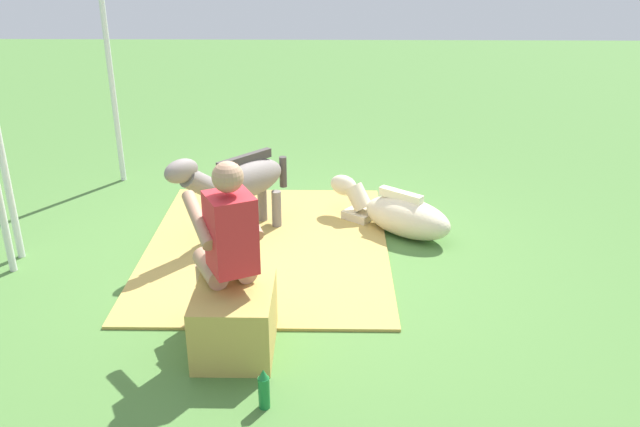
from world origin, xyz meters
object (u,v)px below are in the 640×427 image
hay_bale (235,320)px  person_seated (227,243)px  pony_standing (238,182)px  soda_bottle (264,389)px  tent_pole_right (111,76)px  pony_lying (398,214)px

hay_bale → person_seated: person_seated is taller
pony_standing → soda_bottle: (-2.38, -0.44, -0.41)m
pony_standing → soda_bottle: 2.45m
tent_pole_right → pony_standing: bearing=-134.4°
hay_bale → tent_pole_right: bearing=27.6°
pony_standing → pony_lying: pony_standing is taller
soda_bottle → pony_standing: bearing=10.5°
soda_bottle → tent_pole_right: 4.45m
person_seated → hay_bale: bearing=-162.0°
hay_bale → soda_bottle: bearing=-157.4°
pony_lying → pony_standing: bearing=94.6°
pony_standing → pony_lying: bearing=-85.4°
pony_lying → person_seated: bearing=143.0°
tent_pole_right → soda_bottle: bearing=-153.1°
pony_standing → tent_pole_right: tent_pole_right is taller
hay_bale → tent_pole_right: 3.81m
soda_bottle → pony_lying: bearing=-22.2°
person_seated → pony_lying: (1.75, -1.32, -0.54)m
tent_pole_right → person_seated: bearing=-151.9°
person_seated → pony_lying: bearing=-37.0°
person_seated → pony_standing: 1.65m
hay_bale → soda_bottle: 0.65m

